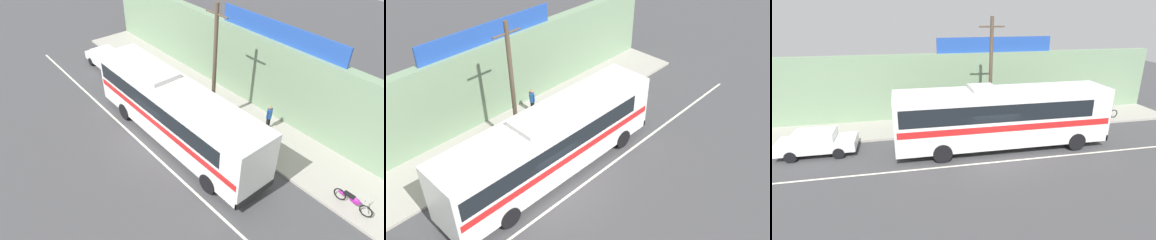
{
  "view_description": "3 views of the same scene",
  "coord_description": "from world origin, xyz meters",
  "views": [
    {
      "loc": [
        13.38,
        -8.16,
        12.88
      ],
      "look_at": [
        1.91,
        1.23,
        1.92
      ],
      "focal_mm": 32.36,
      "sensor_mm": 36.0,
      "label": 1
    },
    {
      "loc": [
        -9.63,
        -10.92,
        14.48
      ],
      "look_at": [
        2.82,
        1.13,
        2.18
      ],
      "focal_mm": 38.51,
      "sensor_mm": 36.0,
      "label": 2
    },
    {
      "loc": [
        -4.79,
        -15.03,
        7.64
      ],
      "look_at": [
        -1.47,
        1.12,
        1.84
      ],
      "focal_mm": 28.85,
      "sensor_mm": 36.0,
      "label": 3
    }
  ],
  "objects": [
    {
      "name": "utility_pole",
      "position": [
        0.82,
        3.76,
        3.9
      ],
      "size": [
        1.6,
        0.22,
        7.25
      ],
      "color": "brown",
      "rests_on": "sidewalk_slab"
    },
    {
      "name": "motorcycle_green",
      "position": [
        9.91,
        4.15,
        0.57
      ],
      "size": [
        1.91,
        0.56,
        0.94
      ],
      "color": "black",
      "rests_on": "sidewalk_slab"
    },
    {
      "name": "pedestrian_by_curb",
      "position": [
        3.56,
        5.72,
        1.06
      ],
      "size": [
        0.3,
        0.48,
        1.6
      ],
      "color": "black",
      "rests_on": "sidewalk_slab"
    },
    {
      "name": "parked_car",
      "position": [
        -9.68,
        2.21,
        0.74
      ],
      "size": [
        4.22,
        1.87,
        1.37
      ],
      "color": "silver",
      "rests_on": "ground_plane"
    },
    {
      "name": "ground_plane",
      "position": [
        0.0,
        0.0,
        0.0
      ],
      "size": [
        70.0,
        70.0,
        0.0
      ],
      "primitive_type": "plane",
      "color": "#444447"
    },
    {
      "name": "sidewalk_slab",
      "position": [
        0.0,
        5.2,
        0.07
      ],
      "size": [
        30.0,
        3.6,
        0.14
      ],
      "primitive_type": "cube",
      "color": "#A8A399",
      "rests_on": "ground_plane"
    },
    {
      "name": "road_center_stripe",
      "position": [
        0.0,
        -0.8,
        0.0
      ],
      "size": [
        30.0,
        0.14,
        0.01
      ],
      "primitive_type": "cube",
      "color": "silver",
      "rests_on": "ground_plane"
    },
    {
      "name": "storefront_billboard",
      "position": [
        2.16,
        7.35,
        5.35
      ],
      "size": [
        8.68,
        0.12,
        1.1
      ],
      "primitive_type": "cube",
      "color": "#234CAD",
      "rests_on": "storefront_facade"
    },
    {
      "name": "intercity_bus",
      "position": [
        0.68,
        0.96,
        2.07
      ],
      "size": [
        12.25,
        2.64,
        3.78
      ],
      "color": "white",
      "rests_on": "ground_plane"
    },
    {
      "name": "motorcycle_black",
      "position": [
        4.68,
        4.05,
        0.57
      ],
      "size": [
        1.87,
        0.56,
        0.94
      ],
      "color": "black",
      "rests_on": "sidewalk_slab"
    },
    {
      "name": "storefront_facade",
      "position": [
        0.0,
        7.35,
        2.4
      ],
      "size": [
        30.0,
        0.7,
        4.8
      ],
      "primitive_type": "cube",
      "color": "gray",
      "rests_on": "ground_plane"
    }
  ]
}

